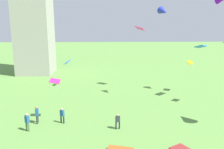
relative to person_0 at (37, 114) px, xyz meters
The scene contains 10 objects.
person_0 is the anchor object (origin of this frame).
person_1 1.83m from the person_0, 104.43° to the right, with size 0.53×0.51×1.80m.
person_2 8.47m from the person_0, 11.32° to the right, with size 0.47×0.33×1.57m.
person_3 2.60m from the person_0, ahead, with size 0.49×0.44×1.65m.
kite_flying_0 22.52m from the person_0, 28.12° to the left, with size 1.29×1.34×0.64m.
kite_flying_1 14.57m from the person_0, 85.50° to the left, with size 1.11×1.45×0.70m.
kite_flying_2 19.93m from the person_0, 46.41° to the left, with size 1.63×1.64×0.82m.
kite_flying_4 3.87m from the person_0, 23.19° to the left, with size 1.14×0.74×0.53m.
kite_flying_6 19.43m from the person_0, 26.62° to the left, with size 1.49×1.82×1.32m.
kite_flying_8 21.97m from the person_0, 20.62° to the left, with size 1.97×1.93×0.63m.
Camera 1 is at (-0.88, -9.00, 10.27)m, focal length 37.72 mm.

